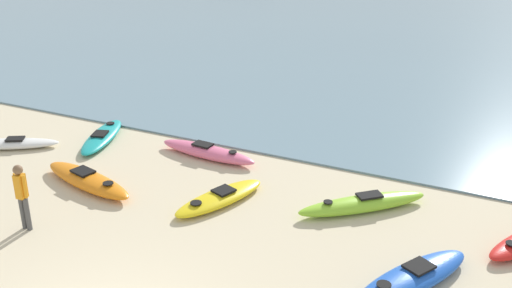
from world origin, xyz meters
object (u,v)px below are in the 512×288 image
Objects in this scene: kayak_on_sand_1 at (363,204)px; person_near_foreground at (22,193)px; kayak_on_sand_6 at (413,277)px; kayak_on_sand_7 at (87,180)px; kayak_on_sand_3 at (220,198)px; kayak_on_sand_0 at (11,144)px; kayak_on_sand_2 at (207,152)px; kayak_on_sand_5 at (102,137)px.

kayak_on_sand_1 is 7.66m from person_near_foreground.
kayak_on_sand_7 is at bearing 176.06° from kayak_on_sand_6.
kayak_on_sand_1 is 0.86× the size of kayak_on_sand_7.
kayak_on_sand_3 is 3.52m from kayak_on_sand_7.
kayak_on_sand_3 is (7.12, -0.27, -0.00)m from kayak_on_sand_0.
kayak_on_sand_7 reaches higher than kayak_on_sand_0.
kayak_on_sand_5 is at bearing -174.76° from kayak_on_sand_2.
person_near_foreground reaches higher than kayak_on_sand_2.
kayak_on_sand_0 is 3.80m from kayak_on_sand_7.
kayak_on_sand_2 is at bearing 167.63° from kayak_on_sand_1.
kayak_on_sand_5 reaches higher than kayak_on_sand_0.
kayak_on_sand_0 is 5.83m from kayak_on_sand_2.
kayak_on_sand_5 is at bearing 159.82° from kayak_on_sand_3.
kayak_on_sand_2 is 0.96× the size of kayak_on_sand_7.
kayak_on_sand_5 is 3.04m from kayak_on_sand_7.
kayak_on_sand_2 is at bearing 19.14° from kayak_on_sand_0.
kayak_on_sand_3 is 1.76× the size of person_near_foreground.
kayak_on_sand_1 and kayak_on_sand_7 have the same top height.
kayak_on_sand_5 is at bearing 122.50° from kayak_on_sand_7.
kayak_on_sand_3 is at bearing -2.20° from kayak_on_sand_0.
person_near_foreground is at bearing -168.48° from kayak_on_sand_6.
kayak_on_sand_7 reaches higher than kayak_on_sand_5.
kayak_on_sand_0 is 0.97× the size of kayak_on_sand_1.
kayak_on_sand_0 is at bearing -175.24° from kayak_on_sand_1.
kayak_on_sand_1 is at bearing 32.19° from person_near_foreground.
kayak_on_sand_3 is 0.95× the size of kayak_on_sand_5.
kayak_on_sand_1 is (10.32, 0.86, 0.05)m from kayak_on_sand_0.
kayak_on_sand_2 is 2.71m from kayak_on_sand_3.
kayak_on_sand_6 is at bearing -7.33° from kayak_on_sand_0.
kayak_on_sand_6 is at bearing -17.47° from kayak_on_sand_5.
kayak_on_sand_1 is 1.02× the size of kayak_on_sand_3.
kayak_on_sand_1 is 3.40m from kayak_on_sand_3.
person_near_foreground is at bearing -137.97° from kayak_on_sand_3.
kayak_on_sand_2 is 1.07× the size of kayak_on_sand_5.
kayak_on_sand_3 is 0.93× the size of kayak_on_sand_6.
kayak_on_sand_2 is 3.42m from kayak_on_sand_7.
kayak_on_sand_5 is 0.98× the size of kayak_on_sand_6.
kayak_on_sand_0 is 10.36m from kayak_on_sand_1.
person_near_foreground is (-6.46, -4.06, 0.71)m from kayak_on_sand_1.
kayak_on_sand_3 is at bearing 42.03° from person_near_foreground.
person_near_foreground is at bearing -85.10° from kayak_on_sand_7.
kayak_on_sand_5 is (-5.08, 1.87, 0.00)m from kayak_on_sand_3.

